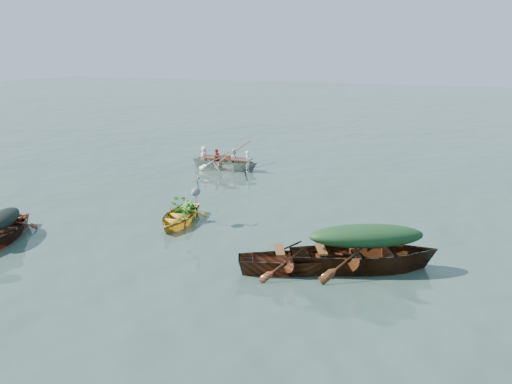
# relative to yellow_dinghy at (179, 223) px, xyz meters

# --- Properties ---
(ground) EXTENTS (140.00, 140.00, 0.00)m
(ground) POSITION_rel_yellow_dinghy_xyz_m (1.97, -1.45, 0.00)
(ground) COLOR #334840
(ground) RESTS_ON ground
(yellow_dinghy) EXTENTS (1.82, 3.13, 0.78)m
(yellow_dinghy) POSITION_rel_yellow_dinghy_xyz_m (0.00, 0.00, 0.00)
(yellow_dinghy) COLOR gold
(yellow_dinghy) RESTS_ON ground
(dark_covered_boat) EXTENTS (2.73, 3.58, 0.83)m
(dark_covered_boat) POSITION_rel_yellow_dinghy_xyz_m (-3.66, -3.06, 0.00)
(dark_covered_boat) COLOR #4B1A11
(dark_covered_boat) RESTS_ON ground
(green_tarp_boat) EXTENTS (5.02, 3.56, 1.17)m
(green_tarp_boat) POSITION_rel_yellow_dinghy_xyz_m (5.77, -1.07, 0.00)
(green_tarp_boat) COLOR #462410
(green_tarp_boat) RESTS_ON ground
(open_wooden_boat) EXTENTS (4.13, 2.86, 0.91)m
(open_wooden_boat) POSITION_rel_yellow_dinghy_xyz_m (4.41, -1.76, 0.00)
(open_wooden_boat) COLOR brown
(open_wooden_boat) RESTS_ON ground
(rowed_boat) EXTENTS (4.17, 1.47, 0.97)m
(rowed_boat) POSITION_rel_yellow_dinghy_xyz_m (-1.93, 6.85, 0.00)
(rowed_boat) COLOR silver
(rowed_boat) RESTS_ON ground
(dark_tarp_cover) EXTENTS (1.50, 1.97, 0.40)m
(dark_tarp_cover) POSITION_rel_yellow_dinghy_xyz_m (-3.66, -3.06, 0.61)
(dark_tarp_cover) COLOR black
(dark_tarp_cover) RESTS_ON dark_covered_boat
(green_tarp_cover) EXTENTS (2.76, 1.96, 0.52)m
(green_tarp_cover) POSITION_rel_yellow_dinghy_xyz_m (5.77, -1.07, 0.84)
(green_tarp_cover) COLOR #153417
(green_tarp_cover) RESTS_ON green_tarp_boat
(thwart_benches) EXTENTS (2.12, 1.54, 0.04)m
(thwart_benches) POSITION_rel_yellow_dinghy_xyz_m (4.41, -1.76, 0.47)
(thwart_benches) COLOR #552E14
(thwart_benches) RESTS_ON open_wooden_boat
(heron) EXTENTS (0.35, 0.45, 0.92)m
(heron) POSITION_rel_yellow_dinghy_xyz_m (0.53, 0.16, 0.85)
(heron) COLOR gray
(heron) RESTS_ON yellow_dinghy
(dinghy_weeds) EXTENTS (0.86, 1.02, 0.60)m
(dinghy_weeds) POSITION_rel_yellow_dinghy_xyz_m (-0.08, 0.54, 0.69)
(dinghy_weeds) COLOR #21751E
(dinghy_weeds) RESTS_ON yellow_dinghy
(rowers) EXTENTS (2.94, 1.27, 0.76)m
(rowers) POSITION_rel_yellow_dinghy_xyz_m (-1.93, 6.85, 0.86)
(rowers) COLOR silver
(rowers) RESTS_ON rowed_boat
(oars) EXTENTS (0.75, 2.63, 0.06)m
(oars) POSITION_rel_yellow_dinghy_xyz_m (-1.93, 6.85, 0.51)
(oars) COLOR #99603A
(oars) RESTS_ON rowed_boat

